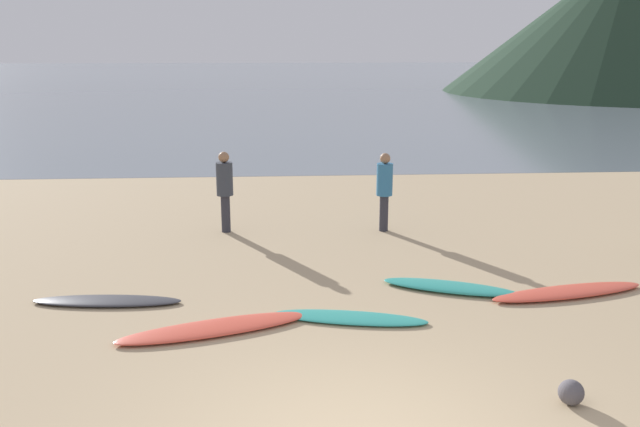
{
  "coord_description": "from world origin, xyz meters",
  "views": [
    {
      "loc": [
        -0.74,
        -5.52,
        3.81
      ],
      "look_at": [
        0.06,
        6.94,
        0.6
      ],
      "focal_mm": 38.06,
      "sensor_mm": 36.0,
      "label": 1
    }
  ],
  "objects": [
    {
      "name": "surfboard_4",
      "position": [
        3.7,
        4.0,
        0.05
      ],
      "size": [
        2.64,
        1.05,
        0.1
      ],
      "primitive_type": "ellipsoid",
      "rotation": [
        0.0,
        0.0,
        0.21
      ],
      "color": "#D84C38",
      "rests_on": "ground"
    },
    {
      "name": "surfboard_2",
      "position": [
        0.25,
        3.25,
        0.03
      ],
      "size": [
        2.23,
        0.95,
        0.07
      ],
      "primitive_type": "ellipsoid",
      "rotation": [
        0.0,
        0.0,
        -0.22
      ],
      "color": "teal",
      "rests_on": "ground"
    },
    {
      "name": "headland_hill",
      "position": [
        24.97,
        44.45,
        5.18
      ],
      "size": [
        26.18,
        26.18,
        10.37
      ],
      "primitive_type": "cone",
      "color": "#1E3323",
      "rests_on": "ground"
    },
    {
      "name": "ground_plane",
      "position": [
        0.0,
        10.0,
        -0.1
      ],
      "size": [
        120.0,
        120.0,
        0.2
      ],
      "primitive_type": "cube",
      "color": "tan",
      "rests_on": "ground"
    },
    {
      "name": "surfboard_3",
      "position": [
        1.94,
        4.32,
        0.05
      ],
      "size": [
        2.15,
        1.27,
        0.1
      ],
      "primitive_type": "ellipsoid",
      "rotation": [
        0.0,
        0.0,
        -0.38
      ],
      "color": "teal",
      "rests_on": "ground"
    },
    {
      "name": "surfboard_0",
      "position": [
        -3.3,
        4.1,
        0.04
      ],
      "size": [
        2.25,
        0.64,
        0.08
      ],
      "primitive_type": "ellipsoid",
      "rotation": [
        0.0,
        0.0,
        -0.07
      ],
      "color": "#333338",
      "rests_on": "ground"
    },
    {
      "name": "person_2",
      "position": [
        -1.79,
        7.9,
        0.97
      ],
      "size": [
        0.33,
        0.33,
        1.65
      ],
      "rotation": [
        0.0,
        0.0,
        3.69
      ],
      "color": "#2D2D38",
      "rests_on": "ground"
    },
    {
      "name": "ocean_water",
      "position": [
        0.0,
        63.65,
        0.0
      ],
      "size": [
        140.0,
        100.0,
        0.01
      ],
      "primitive_type": "cube",
      "color": "slate",
      "rests_on": "ground"
    },
    {
      "name": "beach_rock_far",
      "position": [
        2.38,
        0.85,
        0.14
      ],
      "size": [
        0.28,
        0.28,
        0.28
      ],
      "primitive_type": "sphere",
      "color": "#504C51",
      "rests_on": "ground"
    },
    {
      "name": "person_0",
      "position": [
        1.43,
        7.77,
        0.95
      ],
      "size": [
        0.33,
        0.33,
        1.61
      ],
      "rotation": [
        0.0,
        0.0,
        0.32
      ],
      "color": "#2D2D38",
      "rests_on": "ground"
    },
    {
      "name": "surfboard_1",
      "position": [
        -1.61,
        3.0,
        0.05
      ],
      "size": [
        2.69,
        1.34,
        0.09
      ],
      "primitive_type": "ellipsoid",
      "rotation": [
        0.0,
        0.0,
        0.3
      ],
      "color": "#D84C38",
      "rests_on": "ground"
    }
  ]
}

